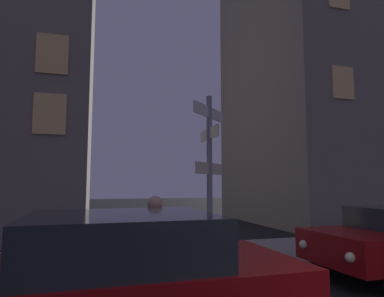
{
  "coord_description": "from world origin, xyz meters",
  "views": [
    {
      "loc": [
        -2.95,
        -1.24,
        1.78
      ],
      "look_at": [
        -1.11,
        5.15,
        2.48
      ],
      "focal_mm": 31.58,
      "sensor_mm": 36.0,
      "label": 1
    }
  ],
  "objects": [
    {
      "name": "car_near_left",
      "position": [
        -2.93,
        2.28,
        0.78
      ],
      "size": [
        4.36,
        2.03,
        1.48
      ],
      "color": "maroon",
      "rests_on": "ground_plane"
    },
    {
      "name": "signpost",
      "position": [
        -0.63,
        5.5,
        2.2
      ],
      "size": [
        1.0,
        1.1,
        3.52
      ],
      "color": "gray",
      "rests_on": "sidewalk_kerb"
    },
    {
      "name": "cyclist",
      "position": [
        -2.06,
        3.59,
        0.75
      ],
      "size": [
        1.82,
        0.35,
        1.61
      ],
      "color": "black",
      "rests_on": "ground_plane"
    },
    {
      "name": "building_right_block",
      "position": [
        10.29,
        12.77,
        10.05
      ],
      "size": [
        12.56,
        8.21,
        20.11
      ],
      "color": "slate",
      "rests_on": "ground_plane"
    },
    {
      "name": "sidewalk_kerb",
      "position": [
        0.0,
        6.6,
        0.07
      ],
      "size": [
        40.0,
        2.92,
        0.14
      ],
      "primitive_type": "cube",
      "color": "gray",
      "rests_on": "ground_plane"
    }
  ]
}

